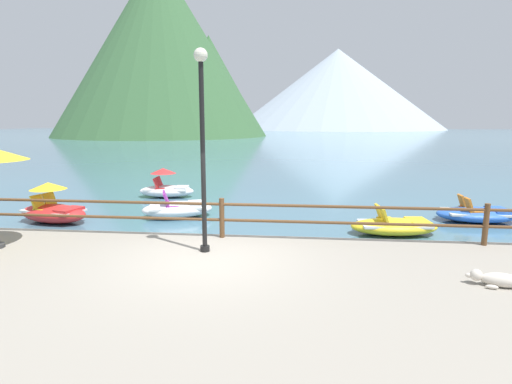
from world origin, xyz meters
TOP-DOWN VIEW (x-y plane):
  - ground_plane at (0.00, 40.00)m, footprint 200.00×200.00m
  - promenade_dock at (0.00, -2.20)m, footprint 28.00×8.00m
  - dock_railing at (0.00, 1.55)m, footprint 23.92×0.12m
  - lamp_post at (-0.17, 0.48)m, footprint 0.28×0.28m
  - dog_resting at (5.14, -0.84)m, footprint 1.06×0.45m
  - pedal_boat_0 at (4.49, 3.69)m, footprint 2.51×1.38m
  - pedal_boat_1 at (7.42, 5.48)m, footprint 2.44×1.36m
  - pedal_boat_2 at (-3.66, 8.49)m, footprint 2.32×1.23m
  - pedal_boat_3 at (-2.16, 5.11)m, footprint 2.58×1.96m
  - pedal_boat_4 at (-5.83, 4.00)m, footprint 2.56×1.70m
  - cliff_headland at (-24.16, 73.76)m, footprint 41.58×41.58m
  - distant_peak at (14.52, 139.36)m, footprint 72.02×72.02m

SIDE VIEW (x-z plane):
  - ground_plane at x=0.00m, z-range 0.00..0.00m
  - promenade_dock at x=0.00m, z-range 0.00..0.40m
  - pedal_boat_1 at x=7.42m, z-range -0.16..0.64m
  - pedal_boat_0 at x=4.49m, z-range -0.16..0.64m
  - pedal_boat_3 at x=-2.16m, z-range -0.15..0.70m
  - pedal_boat_2 at x=-3.66m, z-range -0.22..0.99m
  - pedal_boat_4 at x=-5.83m, z-range -0.22..1.04m
  - dog_resting at x=5.14m, z-range 0.39..0.65m
  - dock_railing at x=0.00m, z-range 0.51..1.46m
  - lamp_post at x=-0.17m, z-range 0.82..4.99m
  - distant_peak at x=14.52m, z-range 0.00..27.01m
  - cliff_headland at x=-24.16m, z-range -1.04..32.87m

